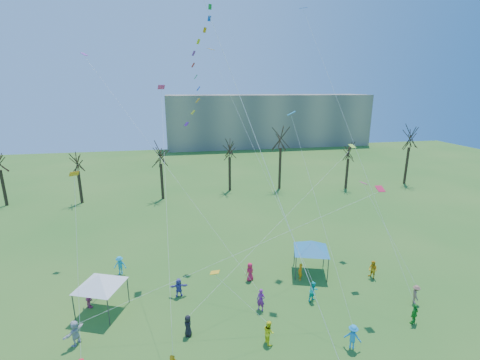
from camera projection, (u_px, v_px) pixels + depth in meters
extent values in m
cube|color=gray|center=(268.00, 120.00, 100.83)|extent=(60.00, 14.00, 15.00)
cylinder|color=black|center=(4.00, 188.00, 49.43)|extent=(0.44, 0.44, 5.46)
cylinder|color=black|center=(80.00, 187.00, 50.58)|extent=(0.44, 0.44, 5.04)
cylinder|color=black|center=(162.00, 182.00, 52.40)|extent=(0.44, 0.44, 5.67)
cylinder|color=black|center=(230.00, 174.00, 56.69)|extent=(0.44, 0.44, 5.80)
cylinder|color=black|center=(280.00, 169.00, 57.44)|extent=(0.44, 0.44, 7.23)
cylinder|color=black|center=(347.00, 174.00, 57.90)|extent=(0.44, 0.44, 5.27)
cylinder|color=black|center=(406.00, 166.00, 60.63)|extent=(0.44, 0.44, 6.71)
cylinder|color=white|center=(267.00, 168.00, 19.30)|extent=(0.02, 0.02, 23.97)
cylinder|color=#3F3F44|center=(74.00, 308.00, 25.00)|extent=(0.10, 0.10, 2.31)
cylinder|color=#3F3F44|center=(109.00, 312.00, 24.49)|extent=(0.10, 0.10, 2.31)
cylinder|color=#3F3F44|center=(96.00, 286.00, 27.71)|extent=(0.10, 0.10, 2.31)
cylinder|color=#3F3F44|center=(128.00, 290.00, 27.20)|extent=(0.10, 0.10, 2.31)
pyramid|color=white|center=(100.00, 280.00, 25.66)|extent=(4.10, 4.10, 0.99)
cylinder|color=#3F3F44|center=(296.00, 268.00, 30.47)|extent=(0.10, 0.10, 2.32)
cylinder|color=#3F3F44|center=(328.00, 270.00, 30.14)|extent=(0.10, 0.10, 2.32)
cylinder|color=#3F3F44|center=(294.00, 253.00, 33.22)|extent=(0.10, 0.10, 2.32)
cylinder|color=#3F3F44|center=(324.00, 255.00, 32.89)|extent=(0.10, 0.10, 2.32)
pyramid|color=teal|center=(311.00, 245.00, 31.24)|extent=(4.22, 4.22, 1.00)
imported|color=#FFF91A|center=(269.00, 332.00, 22.96)|extent=(0.81, 0.95, 1.74)
imported|color=#1A8CD5|center=(353.00, 337.00, 22.49)|extent=(1.31, 1.20, 1.77)
imported|color=green|center=(414.00, 314.00, 24.85)|extent=(1.02, 0.77, 1.61)
imported|color=silver|center=(75.00, 333.00, 22.82)|extent=(1.34, 1.73, 1.83)
imported|color=black|center=(188.00, 326.00, 23.66)|extent=(0.58, 0.83, 1.61)
imported|color=#832184|center=(261.00, 300.00, 26.34)|extent=(0.80, 0.75, 1.83)
imported|color=#0DC1B5|center=(314.00, 291.00, 27.50)|extent=(1.04, 0.93, 1.75)
imported|color=#966552|center=(416.00, 294.00, 27.27)|extent=(0.96, 1.17, 1.58)
imported|color=#E84D8C|center=(89.00, 298.00, 26.61)|extent=(1.01, 1.02, 1.73)
imported|color=#5650AD|center=(179.00, 287.00, 28.14)|extent=(1.53, 0.51, 1.65)
imported|color=#DD1B43|center=(250.00, 272.00, 30.46)|extent=(1.01, 0.89, 1.73)
imported|color=orange|center=(300.00, 272.00, 30.59)|extent=(0.39, 0.59, 1.60)
imported|color=#EDA518|center=(373.00, 270.00, 30.80)|extent=(0.88, 1.00, 1.73)
imported|color=#199BC9|center=(120.00, 265.00, 31.48)|extent=(1.27, 0.88, 1.81)
cube|color=orange|center=(74.00, 174.00, 21.92)|extent=(0.78, 0.83, 0.42)
cylinder|color=white|center=(78.00, 265.00, 20.77)|extent=(0.01, 0.01, 11.34)
cube|color=#E926A6|center=(161.00, 87.00, 29.58)|extent=(0.69, 0.80, 0.38)
cylinder|color=white|center=(166.00, 198.00, 24.69)|extent=(0.01, 0.01, 21.41)
cube|color=yellow|center=(215.00, 272.00, 21.43)|extent=(0.70, 0.61, 0.17)
cylinder|color=white|center=(243.00, 300.00, 22.14)|extent=(0.01, 0.01, 5.34)
cube|color=#188DB8|center=(291.00, 113.00, 26.88)|extent=(0.74, 0.66, 0.35)
cylinder|color=white|center=(320.00, 212.00, 24.63)|extent=(0.01, 0.01, 16.23)
cube|color=blue|center=(303.00, 8.00, 31.82)|extent=(0.92, 0.93, 0.20)
cylinder|color=white|center=(352.00, 139.00, 28.27)|extent=(0.01, 0.01, 27.45)
cube|color=#BF1739|center=(380.00, 189.00, 24.94)|extent=(0.59, 0.72, 0.31)
cylinder|color=white|center=(234.00, 255.00, 23.83)|extent=(0.01, 0.01, 23.69)
cube|color=#95DE34|center=(352.00, 146.00, 34.37)|extent=(0.67, 0.78, 0.30)
cylinder|color=white|center=(285.00, 217.00, 28.95)|extent=(0.01, 0.01, 22.83)
cube|color=purple|center=(84.00, 54.00, 33.01)|extent=(0.73, 0.71, 0.31)
cylinder|color=white|center=(162.00, 161.00, 29.62)|extent=(0.01, 0.01, 28.06)
cube|color=orange|center=(211.00, 49.00, 32.53)|extent=(0.82, 0.80, 0.20)
cylinder|color=white|center=(258.00, 158.00, 29.96)|extent=(0.01, 0.01, 23.56)
cube|color=#FC2A78|center=(364.00, 183.00, 29.23)|extent=(0.65, 0.53, 0.26)
cylinder|color=white|center=(389.00, 234.00, 28.18)|extent=(0.01, 0.01, 9.19)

